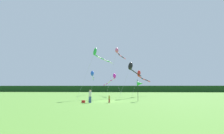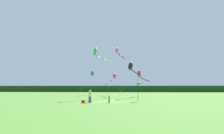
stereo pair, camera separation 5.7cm
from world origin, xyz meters
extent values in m
plane|color=#5B9338|center=(0.00, 0.00, 0.00)|extent=(120.00, 120.00, 0.00)
cube|color=#193D19|center=(0.00, 45.00, 1.35)|extent=(108.00, 2.45, 2.70)
cylinder|color=#334C8C|center=(-2.59, -2.76, 0.43)|extent=(0.18, 0.18, 0.85)
cylinder|color=#334C8C|center=(-2.40, -2.76, 0.43)|extent=(0.18, 0.18, 0.85)
cylinder|color=silver|center=(-2.50, -2.76, 1.19)|extent=(0.39, 0.39, 0.67)
sphere|color=tan|center=(-2.50, -2.76, 1.65)|extent=(0.25, 0.25, 0.25)
cylinder|color=#B23338|center=(0.08, -2.56, 0.25)|extent=(0.11, 0.11, 0.50)
cylinder|color=#B23338|center=(0.20, -2.56, 0.25)|extent=(0.11, 0.11, 0.50)
cylinder|color=olive|center=(0.14, -2.56, 0.70)|extent=(0.23, 0.23, 0.40)
sphere|color=tan|center=(0.14, -2.56, 0.98)|extent=(0.15, 0.15, 0.15)
cube|color=red|center=(-3.40, -2.81, 0.17)|extent=(0.46, 0.30, 0.34)
cylinder|color=black|center=(4.33, 0.04, 1.64)|extent=(0.06, 0.06, 3.28)
cone|color=green|center=(4.68, 0.04, 2.69)|extent=(0.90, 0.70, 0.70)
cylinder|color=#B2B2B2|center=(-4.56, 3.85, 4.54)|extent=(2.46, 3.50, 9.10)
ellipsoid|color=green|center=(-3.34, 5.59, 9.09)|extent=(1.08, 1.17, 1.70)
cylinder|color=green|center=(-3.12, 5.91, 8.33)|extent=(0.63, 0.81, 0.43)
cylinder|color=white|center=(-2.66, 6.54, 8.14)|extent=(0.66, 0.77, 0.34)
cylinder|color=green|center=(-2.14, 7.12, 7.96)|extent=(0.75, 0.72, 0.43)
cylinder|color=white|center=(-1.56, 7.65, 7.74)|extent=(0.75, 0.71, 0.39)
cylinder|color=green|center=(-1.01, 8.20, 7.58)|extent=(0.69, 0.73, 0.30)
cylinder|color=white|center=(-0.46, 8.75, 7.41)|extent=(0.76, 0.72, 0.45)
cylinder|color=#B2B2B2|center=(-0.11, 6.71, 5.04)|extent=(1.98, 4.40, 10.10)
ellipsoid|color=#E5598C|center=(0.87, 8.90, 10.09)|extent=(1.08, 1.38, 1.33)
cylinder|color=#E5598C|center=(1.03, 9.28, 9.58)|extent=(0.51, 0.85, 0.31)
cylinder|color=black|center=(1.29, 10.05, 9.44)|extent=(0.41, 0.88, 0.38)
cylinder|color=#E5598C|center=(1.64, 10.77, 9.24)|extent=(0.69, 0.81, 0.41)
cylinder|color=black|center=(2.10, 11.44, 9.05)|extent=(0.60, 0.84, 0.37)
cylinder|color=#E5598C|center=(2.55, 12.12, 8.87)|extent=(0.68, 0.81, 0.37)
cylinder|color=#B2B2B2|center=(2.48, 5.76, 3.22)|extent=(2.46, 3.96, 6.45)
ellipsoid|color=black|center=(3.70, 7.73, 6.44)|extent=(1.54, 1.73, 1.93)
cylinder|color=black|center=(3.95, 8.02, 5.66)|extent=(0.68, 0.76, 0.38)
cylinder|color=black|center=(4.35, 8.67, 5.48)|extent=(0.51, 0.82, 0.36)
cylinder|color=black|center=(4.69, 9.36, 5.34)|extent=(0.56, 0.80, 0.32)
cylinder|color=black|center=(5.04, 10.05, 5.21)|extent=(0.53, 0.81, 0.34)
cylinder|color=black|center=(5.37, 10.74, 5.09)|extent=(0.52, 0.80, 0.28)
cylinder|color=black|center=(5.75, 11.41, 4.95)|extent=(0.61, 0.80, 0.41)
cylinder|color=black|center=(6.15, 12.07, 4.75)|extent=(0.58, 0.81, 0.37)
cylinder|color=#B2B2B2|center=(1.05, 10.69, 2.39)|extent=(1.77, 3.93, 4.80)
ellipsoid|color=#E026B2|center=(0.18, 12.65, 4.79)|extent=(1.14, 1.42, 1.43)
cylinder|color=#E026B2|center=(0.10, 13.01, 4.20)|extent=(0.37, 0.81, 0.41)
cylinder|color=white|center=(-0.20, 13.66, 3.98)|extent=(0.64, 0.75, 0.42)
cylinder|color=#E026B2|center=(-0.64, 14.24, 3.78)|extent=(0.63, 0.74, 0.36)
cylinder|color=white|center=(-1.03, 14.86, 3.59)|extent=(0.54, 0.80, 0.41)
cylinder|color=#E026B2|center=(-1.28, 15.54, 3.43)|extent=(0.37, 0.79, 0.30)
cylinder|color=white|center=(-1.57, 16.20, 3.26)|extent=(0.61, 0.77, 0.43)
cylinder|color=#E026B2|center=(-1.99, 16.81, 3.02)|extent=(0.62, 0.76, 0.43)
cylinder|color=white|center=(-2.38, 17.43, 2.86)|extent=(0.54, 0.76, 0.29)
cylinder|color=#E026B2|center=(-2.78, 18.04, 2.72)|extent=(0.64, 0.74, 0.38)
cylinder|color=#B2B2B2|center=(4.98, 11.46, 2.68)|extent=(2.00, 3.15, 5.37)
ellipsoid|color=red|center=(5.97, 13.02, 5.35)|extent=(1.37, 1.61, 1.85)
cylinder|color=red|center=(6.25, 13.44, 4.54)|extent=(0.77, 1.00, 0.52)
cylinder|color=black|center=(6.83, 14.28, 4.25)|extent=(0.77, 0.99, 0.45)
cylinder|color=red|center=(7.41, 15.10, 4.06)|extent=(0.77, 0.96, 0.32)
cylinder|color=black|center=(8.07, 15.86, 3.88)|extent=(0.91, 0.87, 0.43)
cylinder|color=red|center=(8.80, 16.57, 3.66)|extent=(0.89, 0.88, 0.41)
cylinder|color=#B2B2B2|center=(-5.79, 15.80, 2.93)|extent=(0.70, 4.18, 5.88)
ellipsoid|color=blue|center=(-6.13, 17.88, 5.86)|extent=(1.09, 1.51, 1.71)
cylinder|color=blue|center=(-6.19, 18.40, 5.19)|extent=(0.34, 1.09, 0.36)
cylinder|color=white|center=(-6.26, 19.44, 5.03)|extent=(0.21, 1.08, 0.36)
cylinder|color=blue|center=(-6.26, 20.49, 4.85)|extent=(0.22, 1.09, 0.38)
cylinder|color=white|center=(-6.47, 21.50, 4.59)|extent=(0.61, 1.10, 0.53)
cylinder|color=blue|center=(-6.72, 22.50, 4.32)|extent=(0.28, 1.10, 0.39)
camera|label=1|loc=(1.87, -24.58, 2.15)|focal=25.29mm
camera|label=2|loc=(1.92, -24.57, 2.15)|focal=25.29mm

